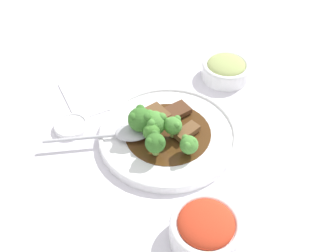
{
  "coord_description": "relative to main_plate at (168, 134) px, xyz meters",
  "views": [
    {
      "loc": [
        -0.42,
        0.35,
        0.58
      ],
      "look_at": [
        0.0,
        0.0,
        0.03
      ],
      "focal_mm": 42.0,
      "sensor_mm": 36.0,
      "label": 1
    }
  ],
  "objects": [
    {
      "name": "broccoli_floret_2",
      "position": [
        -0.03,
        0.06,
        0.04
      ],
      "size": [
        0.04,
        0.04,
        0.05
      ],
      "color": "#7FA84C",
      "rests_on": "main_plate"
    },
    {
      "name": "sauce_dish",
      "position": [
        0.15,
        0.14,
        -0.0
      ],
      "size": [
        0.07,
        0.07,
        0.01
      ],
      "color": "white",
      "rests_on": "ground_plane"
    },
    {
      "name": "broccoli_floret_3",
      "position": [
        -0.07,
        0.01,
        0.03
      ],
      "size": [
        0.04,
        0.04,
        0.04
      ],
      "color": "#8EB756",
      "rests_on": "main_plate"
    },
    {
      "name": "beef_strip_1",
      "position": [
        0.05,
        -0.01,
        0.02
      ],
      "size": [
        0.05,
        0.03,
        0.01
      ],
      "color": "brown",
      "rests_on": "main_plate"
    },
    {
      "name": "serving_spoon",
      "position": [
        0.04,
        0.07,
        0.02
      ],
      "size": [
        0.14,
        0.19,
        0.01
      ],
      "color": "#B7B7BC",
      "rests_on": "main_plate"
    },
    {
      "name": "main_plate",
      "position": [
        0.0,
        0.0,
        0.0
      ],
      "size": [
        0.28,
        0.28,
        0.02
      ],
      "color": "white",
      "rests_on": "ground_plane"
    },
    {
      "name": "broccoli_floret_4",
      "position": [
        -0.02,
        -0.0,
        0.04
      ],
      "size": [
        0.04,
        0.04,
        0.05
      ],
      "color": "#8EB756",
      "rests_on": "main_plate"
    },
    {
      "name": "beef_strip_2",
      "position": [
        0.03,
        -0.04,
        0.01
      ],
      "size": [
        0.04,
        0.06,
        0.01
      ],
      "color": "#56331E",
      "rests_on": "main_plate"
    },
    {
      "name": "broccoli_floret_1",
      "position": [
        -0.0,
        0.04,
        0.04
      ],
      "size": [
        0.03,
        0.03,
        0.04
      ],
      "color": "#7FA84C",
      "rests_on": "main_plate"
    },
    {
      "name": "beef_strip_0",
      "position": [
        -0.03,
        -0.02,
        0.02
      ],
      "size": [
        0.03,
        0.05,
        0.01
      ],
      "color": "brown",
      "rests_on": "main_plate"
    },
    {
      "name": "paper_napkin",
      "position": [
        0.22,
        0.06,
        -0.01
      ],
      "size": [
        0.15,
        0.11,
        0.01
      ],
      "color": "white",
      "rests_on": "ground_plane"
    },
    {
      "name": "ground_plane",
      "position": [
        0.0,
        0.0,
        -0.01
      ],
      "size": [
        4.0,
        4.0,
        0.0
      ],
      "primitive_type": "plane",
      "color": "silver"
    },
    {
      "name": "broccoli_floret_5",
      "position": [
        0.03,
        0.04,
        0.04
      ],
      "size": [
        0.05,
        0.05,
        0.06
      ],
      "color": "#7FA84C",
      "rests_on": "main_plate"
    },
    {
      "name": "broccoli_floret_0",
      "position": [
        0.01,
        0.02,
        0.04
      ],
      "size": [
        0.05,
        0.05,
        0.05
      ],
      "color": "#8EB756",
      "rests_on": "main_plate"
    },
    {
      "name": "side_bowl_appetizer",
      "position": [
        0.07,
        -0.23,
        0.01
      ],
      "size": [
        0.11,
        0.11,
        0.05
      ],
      "color": "white",
      "rests_on": "ground_plane"
    },
    {
      "name": "side_bowl_kimchi",
      "position": [
        -0.21,
        0.1,
        0.02
      ],
      "size": [
        0.12,
        0.12,
        0.06
      ],
      "color": "white",
      "rests_on": "ground_plane"
    }
  ]
}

